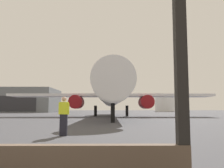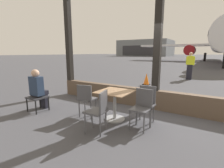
{
  "view_description": "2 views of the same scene",
  "coord_description": "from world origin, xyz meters",
  "px_view_note": "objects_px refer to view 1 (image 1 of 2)",
  "views": [
    {
      "loc": [
        2.27,
        -4.26,
        1.22
      ],
      "look_at": [
        2.46,
        12.55,
        2.92
      ],
      "focal_mm": 38.67,
      "sensor_mm": 36.0,
      "label": 1
    },
    {
      "loc": [
        1.37,
        -4.79,
        1.71
      ],
      "look_at": [
        -1.1,
        -0.73,
        0.79
      ],
      "focal_mm": 26.08,
      "sensor_mm": 36.0,
      "label": 2
    }
  ],
  "objects_px": {
    "distant_hangar": "(19,101)",
    "fuel_storage_tank": "(165,104)",
    "airplane": "(111,93)",
    "ground_crew_worker": "(64,115)"
  },
  "relations": [
    {
      "from": "distant_hangar",
      "to": "fuel_storage_tank",
      "type": "distance_m",
      "value": 50.6
    },
    {
      "from": "airplane",
      "to": "distant_hangar",
      "type": "height_order",
      "value": "airplane"
    },
    {
      "from": "fuel_storage_tank",
      "to": "ground_crew_worker",
      "type": "bearing_deg",
      "value": -106.11
    },
    {
      "from": "airplane",
      "to": "distant_hangar",
      "type": "xyz_separation_m",
      "value": [
        -29.1,
        42.62,
        0.26
      ]
    },
    {
      "from": "distant_hangar",
      "to": "fuel_storage_tank",
      "type": "relative_size",
      "value": 3.29
    },
    {
      "from": "airplane",
      "to": "ground_crew_worker",
      "type": "bearing_deg",
      "value": -95.64
    },
    {
      "from": "ground_crew_worker",
      "to": "fuel_storage_tank",
      "type": "height_order",
      "value": "fuel_storage_tank"
    },
    {
      "from": "ground_crew_worker",
      "to": "distant_hangar",
      "type": "xyz_separation_m",
      "value": [
        -26.76,
        66.33,
        2.76
      ]
    },
    {
      "from": "airplane",
      "to": "ground_crew_worker",
      "type": "distance_m",
      "value": 23.96
    },
    {
      "from": "distant_hangar",
      "to": "ground_crew_worker",
      "type": "bearing_deg",
      "value": -68.03
    }
  ]
}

